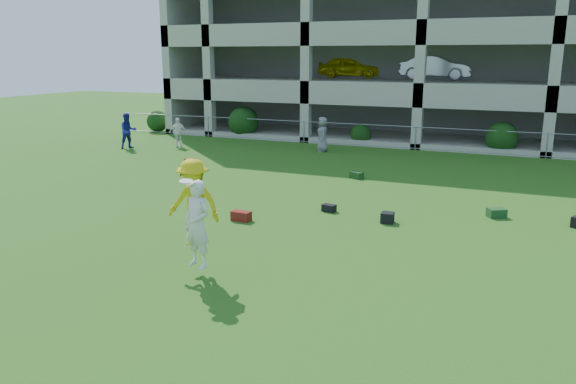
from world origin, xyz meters
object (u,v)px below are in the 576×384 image
at_px(bystander_a, 128,131).
at_px(bystander_c, 323,134).
at_px(frisbee_contest, 195,208).
at_px(crate_d, 387,218).
at_px(bystander_b, 178,133).
at_px(parking_garage, 447,32).

xyz_separation_m(bystander_a, bystander_c, (9.40, 2.98, -0.04)).
relative_size(bystander_a, frisbee_contest, 0.83).
xyz_separation_m(bystander_a, crate_d, (15.22, -7.73, -0.74)).
relative_size(bystander_b, bystander_c, 0.89).
relative_size(bystander_c, crate_d, 4.85).
height_order(bystander_b, parking_garage, parking_garage).
distance_m(bystander_a, parking_garage, 20.09).
relative_size(bystander_a, bystander_c, 1.05).
distance_m(bystander_c, parking_garage, 12.82).
bearing_deg(bystander_c, bystander_b, -106.92).
relative_size(bystander_c, parking_garage, 0.06).
distance_m(bystander_a, crate_d, 17.09).
bearing_deg(bystander_b, bystander_a, 179.63).
height_order(bystander_a, bystander_c, bystander_a).
bearing_deg(crate_d, frisbee_contest, -118.65).
relative_size(bystander_a, parking_garage, 0.06).
height_order(bystander_c, parking_garage, parking_garage).
relative_size(bystander_b, crate_d, 4.31).
height_order(crate_d, parking_garage, parking_garage).
bearing_deg(bystander_b, crate_d, -67.27).
bearing_deg(bystander_a, bystander_b, -23.99).
bearing_deg(crate_d, bystander_c, 118.54).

